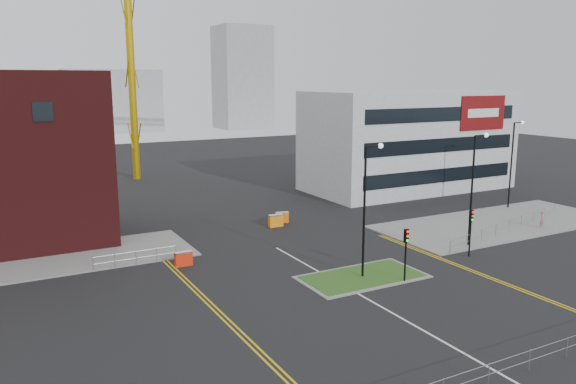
% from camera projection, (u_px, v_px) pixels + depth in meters
% --- Properties ---
extents(ground, '(200.00, 200.00, 0.00)m').
position_uv_depth(ground, '(419.00, 328.00, 30.57)').
color(ground, black).
rests_on(ground, ground).
extents(pavement_right, '(24.00, 10.00, 0.12)m').
position_uv_depth(pavement_right, '(498.00, 223.00, 52.90)').
color(pavement_right, slate).
rests_on(pavement_right, ground).
extents(island_kerb, '(8.60, 4.60, 0.08)m').
position_uv_depth(island_kerb, '(362.00, 277.00, 38.40)').
color(island_kerb, slate).
rests_on(island_kerb, ground).
extents(grass_island, '(8.00, 4.00, 0.12)m').
position_uv_depth(grass_island, '(362.00, 277.00, 38.39)').
color(grass_island, '#254E1A').
rests_on(grass_island, ground).
extents(office_block, '(25.00, 12.20, 12.00)m').
position_uv_depth(office_block, '(408.00, 140.00, 69.11)').
color(office_block, '#AEB0B3').
rests_on(office_block, ground).
extents(streetlamp_island, '(1.46, 0.36, 9.18)m').
position_uv_depth(streetlamp_island, '(367.00, 200.00, 37.45)').
color(streetlamp_island, black).
rests_on(streetlamp_island, ground).
extents(streetlamp_right_near, '(1.46, 0.36, 9.18)m').
position_uv_depth(streetlamp_right_near, '(474.00, 180.00, 44.77)').
color(streetlamp_right_near, black).
rests_on(streetlamp_right_near, ground).
extents(streetlamp_right_far, '(1.46, 0.36, 9.18)m').
position_uv_depth(streetlamp_right_far, '(513.00, 157.00, 58.20)').
color(streetlamp_right_far, black).
rests_on(streetlamp_right_far, ground).
extents(traffic_light_island, '(0.28, 0.33, 3.65)m').
position_uv_depth(traffic_light_island, '(406.00, 245.00, 37.09)').
color(traffic_light_island, black).
rests_on(traffic_light_island, ground).
extents(traffic_light_right, '(0.28, 0.33, 3.65)m').
position_uv_depth(traffic_light_right, '(471.00, 224.00, 42.55)').
color(traffic_light_right, black).
rests_on(traffic_light_right, ground).
extents(railing_front, '(24.05, 0.05, 1.10)m').
position_uv_depth(railing_front, '(510.00, 363.00, 25.24)').
color(railing_front, gray).
rests_on(railing_front, ground).
extents(railing_left, '(6.05, 0.05, 1.10)m').
position_uv_depth(railing_left, '(136.00, 255.00, 40.82)').
color(railing_left, gray).
rests_on(railing_left, ground).
extents(railing_right, '(19.05, 5.05, 1.10)m').
position_uv_depth(railing_right, '(509.00, 223.00, 49.90)').
color(railing_right, gray).
rests_on(railing_right, ground).
extents(centre_line, '(0.15, 30.00, 0.01)m').
position_uv_depth(centre_line, '(395.00, 315.00, 32.29)').
color(centre_line, silver).
rests_on(centre_line, ground).
extents(yellow_left_a, '(0.12, 24.00, 0.01)m').
position_uv_depth(yellow_left_a, '(200.00, 297.00, 35.00)').
color(yellow_left_a, gold).
rests_on(yellow_left_a, ground).
extents(yellow_left_b, '(0.12, 24.00, 0.01)m').
position_uv_depth(yellow_left_b, '(204.00, 296.00, 35.14)').
color(yellow_left_b, gold).
rests_on(yellow_left_b, ground).
extents(yellow_right_a, '(0.12, 20.00, 0.01)m').
position_uv_depth(yellow_right_a, '(464.00, 269.00, 40.18)').
color(yellow_right_a, gold).
rests_on(yellow_right_a, ground).
extents(yellow_right_b, '(0.12, 20.00, 0.01)m').
position_uv_depth(yellow_right_b, '(467.00, 268.00, 40.32)').
color(yellow_right_b, gold).
rests_on(yellow_right_b, ground).
extents(skyline_b, '(24.00, 12.00, 16.00)m').
position_uv_depth(skyline_b, '(112.00, 101.00, 145.82)').
color(skyline_b, gray).
rests_on(skyline_b, ground).
extents(skyline_c, '(14.00, 12.00, 28.00)m').
position_uv_depth(skyline_c, '(243.00, 78.00, 156.66)').
color(skyline_c, gray).
rests_on(skyline_c, ground).
extents(skyline_d, '(30.00, 12.00, 12.00)m').
position_uv_depth(skyline_d, '(34.00, 109.00, 146.44)').
color(skyline_d, gray).
rests_on(skyline_d, ground).
extents(pedestrian, '(0.75, 0.71, 1.72)m').
position_uv_depth(pedestrian, '(542.00, 220.00, 50.83)').
color(pedestrian, '#C07C86').
rests_on(pedestrian, ground).
extents(barrier_left, '(1.28, 0.44, 1.08)m').
position_uv_depth(barrier_left, '(183.00, 258.00, 40.71)').
color(barrier_left, red).
rests_on(barrier_left, ground).
extents(barrier_mid, '(1.38, 0.48, 1.15)m').
position_uv_depth(barrier_mid, '(276.00, 220.00, 51.64)').
color(barrier_mid, orange).
rests_on(barrier_mid, ground).
extents(barrier_right, '(1.28, 0.67, 1.03)m').
position_uv_depth(barrier_right, '(282.00, 217.00, 53.13)').
color(barrier_right, orange).
rests_on(barrier_right, ground).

